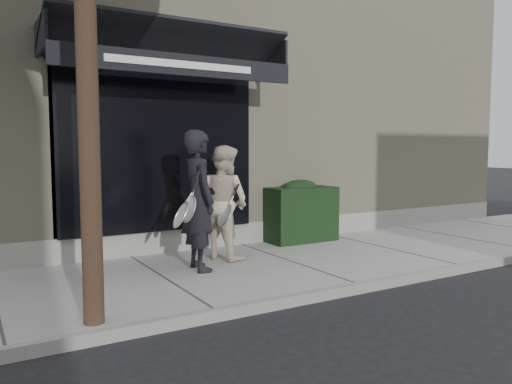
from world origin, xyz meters
TOP-DOWN VIEW (x-y plane):
  - ground at (0.00, 0.00)m, footprint 80.00×80.00m
  - sidewalk at (0.00, 0.00)m, footprint 20.00×3.00m
  - curb at (0.00, -1.55)m, footprint 20.00×0.10m
  - building_facade at (-0.01, 4.96)m, footprint 14.30×8.04m
  - hedge at (1.10, 1.25)m, footprint 1.30×0.70m
  - pedestrian_front at (-1.42, 0.16)m, footprint 0.78×0.91m
  - pedestrian_back at (-0.78, 0.65)m, footprint 0.92×1.03m

SIDE VIEW (x-z plane):
  - ground at x=0.00m, z-range 0.00..0.00m
  - sidewalk at x=0.00m, z-range 0.00..0.12m
  - curb at x=0.00m, z-range 0.00..0.14m
  - hedge at x=1.10m, z-range 0.09..1.23m
  - pedestrian_back at x=-0.78m, z-range 0.12..1.88m
  - pedestrian_front at x=-1.42m, z-range 0.12..2.09m
  - building_facade at x=-0.01m, z-range -0.08..5.56m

